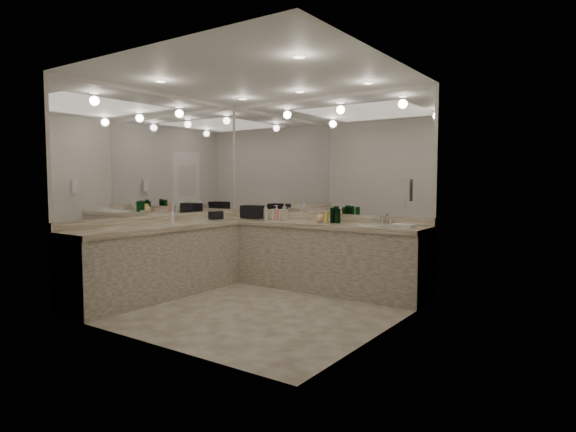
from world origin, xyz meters
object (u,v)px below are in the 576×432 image
Objects in this scene: soap_bottle_a at (265,211)px; soap_bottle_b at (277,213)px; black_toiletry_bag at (253,212)px; wall_phone at (409,190)px; cream_cosmetic_case at (278,215)px; sink at (375,226)px; hand_towel at (403,226)px; soap_bottle_c at (320,217)px.

soap_bottle_a is 0.28m from soap_bottle_b.
wall_phone is at bearing -10.50° from black_toiletry_bag.
soap_bottle_b is (0.04, -0.08, 0.04)m from cream_cosmetic_case.
hand_towel reaches higher than sink.
cream_cosmetic_case is at bearing -1.27° from soap_bottle_a.
cream_cosmetic_case is (0.39, 0.08, -0.02)m from black_toiletry_bag.
wall_phone reaches higher than hand_towel.
black_toiletry_bag is at bearing -179.77° from soap_bottle_b.
black_toiletry_bag is 0.19m from soap_bottle_a.
wall_phone reaches higher than soap_bottle_b.
soap_bottle_a is 1.44× the size of soap_bottle_c.
soap_bottle_c is (0.94, -0.05, -0.03)m from soap_bottle_a.
soap_bottle_c is (-1.18, 0.05, 0.05)m from hand_towel.
cream_cosmetic_case is at bearing 177.03° from hand_towel.
hand_towel is at bearing 116.63° from wall_phone.
soap_bottle_a is 0.94m from soap_bottle_c.
sink is 2.97× the size of soap_bottle_c.
black_toiletry_bag is (-1.91, -0.03, 0.10)m from sink.
sink is 1.74× the size of hand_towel.
hand_towel is at bearing -0.42° from black_toiletry_bag.
soap_bottle_c is at bearing 2.99° from soap_bottle_b.
hand_towel is at bearing -7.74° from sink.
soap_bottle_a reaches higher than sink.
cream_cosmetic_case is at bearing 11.73° from black_toiletry_bag.
soap_bottle_a is at bearing 162.19° from soap_bottle_b.
cream_cosmetic_case is at bearing 165.53° from wall_phone.
black_toiletry_bag is 1.32× the size of cream_cosmetic_case.
black_toiletry_bag reaches higher than cream_cosmetic_case.
hand_towel is 1.86m from soap_bottle_b.
black_toiletry_bag is 0.40m from cream_cosmetic_case.
hand_towel is 1.18× the size of soap_bottle_a.
soap_bottle_b is 1.42× the size of soap_bottle_c.
black_toiletry_bag is (-2.51, 0.47, -0.36)m from wall_phone.
sink is 1.48m from soap_bottle_b.
sink is at bearing 1.28° from soap_bottle_b.
cream_cosmetic_case is 0.09m from soap_bottle_b.
cream_cosmetic_case is 0.71m from soap_bottle_c.
soap_bottle_b is at bearing -177.01° from soap_bottle_c.
hand_towel is (-0.22, 0.45, -0.43)m from wall_phone.
wall_phone is at bearing -39.57° from sink.
wall_phone is 1.14× the size of soap_bottle_b.
soap_bottle_a reaches higher than soap_bottle_b.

